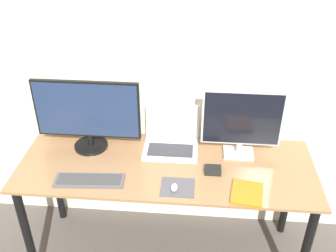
{
  "coord_description": "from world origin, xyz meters",
  "views": [
    {
      "loc": [
        0.18,
        -1.57,
        2.25
      ],
      "look_at": [
        0.0,
        0.41,
        1.01
      ],
      "focal_mm": 42.0,
      "sensor_mm": 36.0,
      "label": 1
    }
  ],
  "objects": [
    {
      "name": "monitor_right",
      "position": [
        0.45,
        0.48,
        1.02
      ],
      "size": [
        0.48,
        0.13,
        0.45
      ],
      "color": "#B2B2B7",
      "rests_on": "desk"
    },
    {
      "name": "mousepad",
      "position": [
        0.08,
        0.12,
        0.78
      ],
      "size": [
        0.19,
        0.17,
        0.0
      ],
      "color": "#47474C",
      "rests_on": "desk"
    },
    {
      "name": "book",
      "position": [
        0.47,
        0.1,
        0.79
      ],
      "size": [
        0.2,
        0.22,
        0.02
      ],
      "color": "orange",
      "rests_on": "desk"
    },
    {
      "name": "wall_back",
      "position": [
        0.0,
        0.73,
        1.25
      ],
      "size": [
        7.0,
        0.05,
        2.5
      ],
      "color": "beige",
      "rests_on": "ground_plane"
    },
    {
      "name": "keyboard",
      "position": [
        -0.43,
        0.13,
        0.79
      ],
      "size": [
        0.41,
        0.15,
        0.02
      ],
      "color": "#4C4C51",
      "rests_on": "desk"
    },
    {
      "name": "desk",
      "position": [
        0.0,
        0.33,
        0.66
      ],
      "size": [
        1.8,
        0.66,
        0.78
      ],
      "color": "olive",
      "rests_on": "ground_plane"
    },
    {
      "name": "laptop",
      "position": [
        0.02,
        0.53,
        0.84
      ],
      "size": [
        0.35,
        0.27,
        0.27
      ],
      "color": "#ADADB2",
      "rests_on": "desk"
    },
    {
      "name": "monitor_left",
      "position": [
        -0.5,
        0.48,
        1.02
      ],
      "size": [
        0.66,
        0.21,
        0.47
      ],
      "color": "black",
      "rests_on": "desk"
    },
    {
      "name": "power_brick",
      "position": [
        0.28,
        0.28,
        0.8
      ],
      "size": [
        0.1,
        0.07,
        0.03
      ],
      "color": "black",
      "rests_on": "desk"
    },
    {
      "name": "mouse",
      "position": [
        0.07,
        0.1,
        0.8
      ],
      "size": [
        0.04,
        0.06,
        0.03
      ],
      "color": "silver",
      "rests_on": "mousepad"
    }
  ]
}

